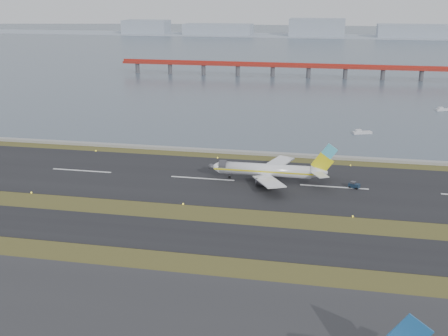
{
  "coord_description": "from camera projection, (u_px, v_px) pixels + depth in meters",
  "views": [
    {
      "loc": [
        38.94,
        -129.55,
        55.28
      ],
      "look_at": [
        8.4,
        22.0,
        6.48
      ],
      "focal_mm": 45.0,
      "sensor_mm": 36.0,
      "label": 1
    }
  ],
  "objects": [
    {
      "name": "red_pier",
      "position": [
        309.0,
        67.0,
        372.82
      ],
      "size": [
        260.0,
        5.0,
        10.2
      ],
      "color": "#A5271C",
      "rests_on": "ground"
    },
    {
      "name": "workboat_near",
      "position": [
        362.0,
        132.0,
        227.57
      ],
      "size": [
        8.04,
        4.98,
        1.87
      ],
      "rotation": [
        0.0,
        0.0,
        0.36
      ],
      "color": "silver",
      "rests_on": "ground"
    },
    {
      "name": "far_shoreline",
      "position": [
        320.0,
        31.0,
        720.28
      ],
      "size": [
        1400.0,
        80.0,
        60.5
      ],
      "color": "#97A3B2",
      "rests_on": "ground"
    },
    {
      "name": "bay_water",
      "position": [
        300.0,
        48.0,
        575.1
      ],
      "size": [
        1400.0,
        800.0,
        1.3
      ],
      "primitive_type": "cube",
      "color": "#404F5B",
      "rests_on": "ground"
    },
    {
      "name": "runway_strip",
      "position": [
        202.0,
        179.0,
        173.11
      ],
      "size": [
        1000.0,
        45.0,
        0.1
      ],
      "primitive_type": "cube",
      "color": "black",
      "rests_on": "ground"
    },
    {
      "name": "seawall",
      "position": [
        222.0,
        151.0,
        201.02
      ],
      "size": [
        1000.0,
        2.5,
        1.0
      ],
      "primitive_type": "cube",
      "color": "gray",
      "rests_on": "ground"
    },
    {
      "name": "airliner",
      "position": [
        270.0,
        170.0,
        169.95
      ],
      "size": [
        38.52,
        32.89,
        12.8
      ],
      "color": "white",
      "rests_on": "ground"
    },
    {
      "name": "workboat_far",
      "position": [
        443.0,
        110.0,
        271.55
      ],
      "size": [
        7.9,
        4.75,
        1.83
      ],
      "rotation": [
        0.0,
        0.0,
        0.34
      ],
      "color": "silver",
      "rests_on": "ground"
    },
    {
      "name": "pushback_tug",
      "position": [
        354.0,
        185.0,
        164.53
      ],
      "size": [
        3.53,
        2.83,
        1.98
      ],
      "rotation": [
        0.0,
        0.0,
        -0.41
      ],
      "color": "#142437",
      "rests_on": "ground"
    },
    {
      "name": "ground",
      "position": [
        175.0,
        215.0,
        145.08
      ],
      "size": [
        1000.0,
        1000.0,
        0.0
      ],
      "primitive_type": "plane",
      "color": "#3B4619",
      "rests_on": "ground"
    },
    {
      "name": "taxiway_strip",
      "position": [
        161.0,
        234.0,
        133.85
      ],
      "size": [
        1000.0,
        18.0,
        0.1
      ],
      "primitive_type": "cube",
      "color": "black",
      "rests_on": "ground"
    }
  ]
}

